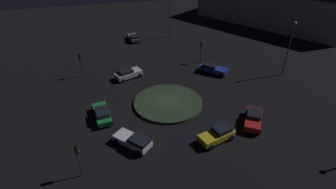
{
  "coord_description": "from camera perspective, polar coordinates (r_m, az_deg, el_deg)",
  "views": [
    {
      "loc": [
        -28.18,
        7.62,
        19.96
      ],
      "look_at": [
        0.0,
        0.0,
        1.44
      ],
      "focal_mm": 28.17,
      "sensor_mm": 36.0,
      "label": 1
    }
  ],
  "objects": [
    {
      "name": "car_grey",
      "position": [
        56.36,
        -7.36,
        12.14
      ],
      "size": [
        4.38,
        2.45,
        1.31
      ],
      "rotation": [
        0.0,
        0.0,
        0.1
      ],
      "color": "slate",
      "rests_on": "ground_plane"
    },
    {
      "name": "traffic_light_northeast",
      "position": [
        42.73,
        -18.41,
        7.02
      ],
      "size": [
        0.39,
        0.39,
        3.93
      ],
      "rotation": [
        0.0,
        0.0,
        -2.35
      ],
      "color": "#2D2D2D",
      "rests_on": "ground_plane"
    },
    {
      "name": "car_red",
      "position": [
        33.03,
        18.0,
        -4.95
      ],
      "size": [
        4.57,
        3.92,
        1.49
      ],
      "rotation": [
        0.0,
        0.0,
        2.54
      ],
      "color": "red",
      "rests_on": "ground_plane"
    },
    {
      "name": "car_green",
      "position": [
        33.32,
        -14.09,
        -4.02
      ],
      "size": [
        4.75,
        2.38,
        1.34
      ],
      "rotation": [
        0.0,
        0.0,
        0.12
      ],
      "color": "#1E7238",
      "rests_on": "ground_plane"
    },
    {
      "name": "streetlamp_south",
      "position": [
        44.2,
        24.91,
        10.05
      ],
      "size": [
        0.48,
        0.48,
        8.57
      ],
      "color": "#4C4C51",
      "rests_on": "ground_plane"
    },
    {
      "name": "traffic_light_southeast",
      "position": [
        45.73,
        7.15,
        10.0
      ],
      "size": [
        0.39,
        0.38,
        3.81
      ],
      "rotation": [
        0.0,
        0.0,
        2.46
      ],
      "color": "#2D2D2D",
      "rests_on": "ground_plane"
    },
    {
      "name": "traffic_light_northwest",
      "position": [
        25.57,
        -18.91,
        -12.24
      ],
      "size": [
        0.38,
        0.39,
        3.8
      ],
      "rotation": [
        0.0,
        0.0,
        -0.85
      ],
      "color": "#2D2D2D",
      "rests_on": "ground_plane"
    },
    {
      "name": "car_white",
      "position": [
        28.73,
        -7.4,
        -9.89
      ],
      "size": [
        4.29,
        4.08,
        1.4
      ],
      "rotation": [
        0.0,
        0.0,
        0.73
      ],
      "color": "white",
      "rests_on": "ground_plane"
    },
    {
      "name": "car_blue",
      "position": [
        43.24,
        9.64,
        5.56
      ],
      "size": [
        4.38,
        4.37,
        1.44
      ],
      "rotation": [
        0.0,
        0.0,
        3.92
      ],
      "color": "#1E38A5",
      "rests_on": "ground_plane"
    },
    {
      "name": "store_building",
      "position": [
        71.87,
        21.63,
        17.71
      ],
      "size": [
        36.28,
        30.04,
        8.65
      ],
      "rotation": [
        0.0,
        0.0,
        6.85
      ],
      "color": "#ADA893",
      "rests_on": "ground_plane"
    },
    {
      "name": "ground_plane",
      "position": [
        35.36,
        -0.0,
        -1.97
      ],
      "size": [
        115.89,
        115.89,
        0.0
      ],
      "primitive_type": "plane",
      "color": "black"
    },
    {
      "name": "car_yellow",
      "position": [
        29.68,
        10.71,
        -8.45
      ],
      "size": [
        2.88,
        4.36,
        1.59
      ],
      "rotation": [
        0.0,
        0.0,
        1.85
      ],
      "color": "gold",
      "rests_on": "ground_plane"
    },
    {
      "name": "streetlamp_east",
      "position": [
        56.7,
        0.44,
        17.33
      ],
      "size": [
        0.49,
        0.49,
        8.26
      ],
      "color": "#4C4C51",
      "rests_on": "ground_plane"
    },
    {
      "name": "car_silver",
      "position": [
        41.59,
        -8.67,
        4.53
      ],
      "size": [
        3.22,
        4.52,
        1.49
      ],
      "rotation": [
        0.0,
        0.0,
        -1.2
      ],
      "color": "silver",
      "rests_on": "ground_plane"
    },
    {
      "name": "roundabout_island",
      "position": [
        35.26,
        -0.0,
        -1.74
      ],
      "size": [
        9.15,
        9.15,
        0.34
      ],
      "primitive_type": "cylinder",
      "color": "#263823",
      "rests_on": "ground_plane"
    }
  ]
}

